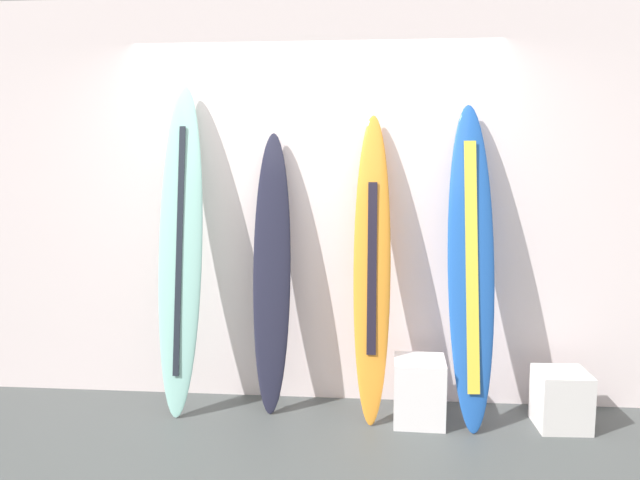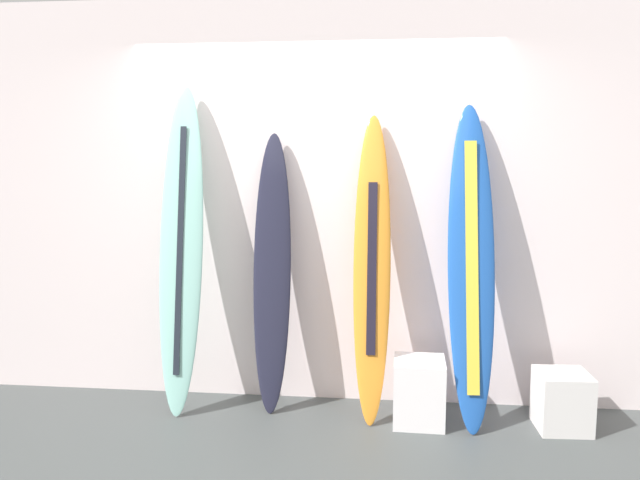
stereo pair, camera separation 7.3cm
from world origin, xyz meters
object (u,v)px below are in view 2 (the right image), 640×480
(surfboard_seafoam, at_px, (181,252))
(surfboard_sunset, at_px, (372,268))
(surfboard_charcoal, at_px, (272,276))
(surfboard_cobalt, at_px, (471,268))
(display_block_left, at_px, (419,391))
(display_block_center, at_px, (562,401))

(surfboard_seafoam, height_order, surfboard_sunset, surfboard_seafoam)
(surfboard_charcoal, bearing_deg, surfboard_seafoam, -174.22)
(surfboard_sunset, relative_size, surfboard_cobalt, 0.97)
(display_block_left, bearing_deg, surfboard_sunset, 161.70)
(surfboard_cobalt, distance_m, display_block_center, 1.03)
(surfboard_cobalt, bearing_deg, surfboard_sunset, 176.10)
(display_block_left, bearing_deg, surfboard_seafoam, 176.33)
(surfboard_sunset, relative_size, display_block_center, 5.44)
(surfboard_charcoal, height_order, surfboard_sunset, surfboard_sunset)
(display_block_left, bearing_deg, display_block_center, 0.42)
(surfboard_charcoal, xyz_separation_m, surfboard_sunset, (0.68, -0.06, 0.08))
(surfboard_seafoam, relative_size, display_block_left, 5.20)
(display_block_center, bearing_deg, surfboard_sunset, 175.42)
(surfboard_charcoal, height_order, surfboard_cobalt, surfboard_cobalt)
(surfboard_cobalt, distance_m, display_block_left, 0.87)
(surfboard_seafoam, relative_size, surfboard_sunset, 1.10)
(surfboard_seafoam, bearing_deg, surfboard_charcoal, 5.78)
(surfboard_charcoal, xyz_separation_m, display_block_left, (0.99, -0.16, -0.72))
(surfboard_charcoal, bearing_deg, display_block_left, -9.41)
(display_block_center, bearing_deg, surfboard_charcoal, 175.25)
(surfboard_seafoam, height_order, surfboard_cobalt, surfboard_seafoam)
(surfboard_charcoal, distance_m, surfboard_sunset, 0.68)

